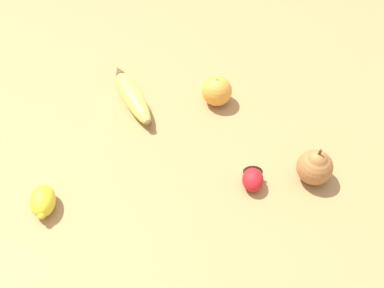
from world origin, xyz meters
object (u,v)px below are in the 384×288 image
banana (132,96)px  strawberry (253,178)px  orange (217,91)px  lemon (43,201)px  pear (315,166)px

banana → strawberry: (-0.01, -0.35, -0.00)m
strawberry → banana: bearing=53.0°
orange → banana: bearing=130.8°
banana → lemon: 0.32m
orange → lemon: (-0.44, 0.07, -0.01)m
pear → lemon: (-0.39, 0.36, -0.02)m
orange → pear: pear is taller
lemon → strawberry: bearing=-42.2°
strawberry → lemon: 0.41m
banana → strawberry: banana is taller
banana → pear: size_ratio=2.20×
pear → strawberry: pear is taller
strawberry → lemon: bearing=102.9°
banana → pear: 0.44m
banana → orange: (0.13, -0.15, 0.01)m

